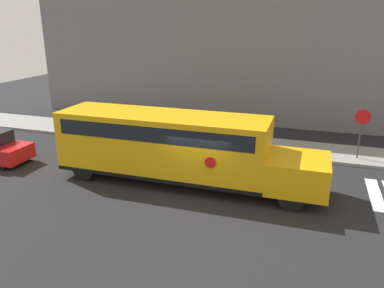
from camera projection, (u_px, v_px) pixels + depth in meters
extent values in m
plane|color=black|center=(201.00, 191.00, 15.61)|extent=(60.00, 60.00, 0.00)
cube|color=gray|center=(234.00, 143.00, 21.45)|extent=(44.00, 3.00, 0.15)
cube|color=slate|center=(258.00, 25.00, 25.29)|extent=(32.00, 4.00, 12.96)
cube|color=white|center=(375.00, 194.00, 15.37)|extent=(0.50, 3.20, 0.01)
cube|color=#EAA80F|center=(163.00, 143.00, 16.19)|extent=(9.10, 2.50, 2.57)
cube|color=#EAA80F|center=(298.00, 173.00, 14.69)|extent=(2.36, 2.50, 1.28)
cube|color=black|center=(163.00, 169.00, 16.57)|extent=(9.10, 2.54, 0.16)
cube|color=black|center=(162.00, 127.00, 15.95)|extent=(8.37, 2.53, 0.64)
cylinder|color=red|center=(210.00, 163.00, 14.32)|extent=(0.44, 0.02, 0.44)
cylinder|color=black|center=(295.00, 176.00, 15.88)|extent=(1.00, 0.30, 1.00)
cylinder|color=black|center=(292.00, 198.00, 13.93)|extent=(1.00, 0.30, 1.00)
cylinder|color=black|center=(109.00, 154.00, 18.54)|extent=(1.00, 0.30, 1.00)
cylinder|color=black|center=(84.00, 169.00, 16.60)|extent=(1.00, 0.30, 1.00)
cylinder|color=black|center=(23.00, 153.00, 19.11)|extent=(0.64, 0.22, 0.64)
cylinder|color=black|center=(1.00, 163.00, 17.78)|extent=(0.64, 0.22, 0.64)
cylinder|color=#38383A|center=(360.00, 139.00, 18.71)|extent=(0.07, 0.07, 2.32)
cylinder|color=red|center=(363.00, 117.00, 18.31)|extent=(0.75, 0.03, 0.75)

